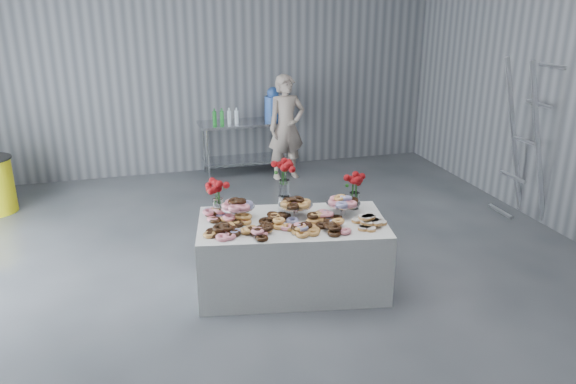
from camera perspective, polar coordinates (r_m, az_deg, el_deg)
The scene contains 16 objects.
ground at distance 5.86m, azimuth -1.84°, elevation -10.61°, with size 9.00×9.00×0.00m, color #37393E.
room_walls at distance 5.07m, azimuth -5.50°, elevation 16.04°, with size 8.04×9.04×4.02m.
display_table at distance 5.86m, azimuth 0.42°, elevation -6.40°, with size 1.90×1.00×0.75m, color white.
prep_table at distance 9.47m, azimuth -4.45°, elevation 5.48°, with size 1.50×0.60×0.90m.
donut_mounds at distance 5.64m, azimuth 0.57°, elevation -2.79°, with size 1.80×0.80×0.09m, color #DB8B50, non-canonical shape.
cake_stand_left at distance 5.77m, azimuth -5.16°, elevation -1.35°, with size 0.36×0.36×0.17m.
cake_stand_mid at distance 5.80m, azimuth 0.77°, elevation -1.15°, with size 0.36×0.36×0.17m.
cake_stand_right at distance 5.87m, azimuth 5.63°, elevation -0.98°, with size 0.36×0.36×0.17m.
danish_pile at distance 5.67m, azimuth 8.16°, elevation -2.79°, with size 0.48×0.48×0.11m, color silver, non-canonical shape.
bouquet_left at distance 5.81m, azimuth -7.19°, elevation 0.38°, with size 0.26×0.26×0.42m.
bouquet_right at distance 5.98m, azimuth 6.83°, elevation 0.98°, with size 0.26×0.26×0.42m.
bouquet_center at distance 5.89m, azimuth -0.39°, elevation 1.68°, with size 0.26×0.26×0.57m.
water_jug at distance 9.46m, azimuth -1.54°, elevation 8.81°, with size 0.28×0.28×0.55m.
drink_bottles at distance 9.23m, azimuth -6.36°, elevation 7.68°, with size 0.54×0.08×0.27m, color #268C33, non-canonical shape.
person at distance 9.18m, azimuth -0.16°, elevation 6.58°, with size 0.62×0.41×1.71m, color #CC8C93.
stepladder at distance 8.02m, azimuth 22.97°, elevation 4.79°, with size 0.24×0.54×2.19m, color silver, non-canonical shape.
Camera 1 is at (-1.20, -4.90, 2.98)m, focal length 35.00 mm.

